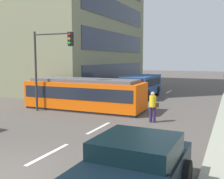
{
  "coord_description": "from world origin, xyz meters",
  "views": [
    {
      "loc": [
        5.94,
        -5.62,
        3.45
      ],
      "look_at": [
        -0.54,
        8.78,
        1.61
      ],
      "focal_mm": 43.13,
      "sensor_mm": 36.0,
      "label": 1
    }
  ],
  "objects_px": {
    "pedestrian_crossing": "(153,105)",
    "pickup_truck_parked": "(129,175)",
    "city_bus": "(140,85)",
    "streetcar_tram": "(84,94)",
    "parked_sedan_mid": "(88,92)",
    "traffic_light_mast": "(50,56)",
    "parked_sedan_far": "(117,85)"
  },
  "relations": [
    {
      "from": "pedestrian_crossing",
      "to": "traffic_light_mast",
      "type": "xyz_separation_m",
      "value": [
        -6.74,
        0.04,
        2.66
      ]
    },
    {
      "from": "city_bus",
      "to": "traffic_light_mast",
      "type": "bearing_deg",
      "value": -109.72
    },
    {
      "from": "streetcar_tram",
      "to": "parked_sedan_mid",
      "type": "bearing_deg",
      "value": 116.16
    },
    {
      "from": "streetcar_tram",
      "to": "city_bus",
      "type": "distance_m",
      "value": 7.21
    },
    {
      "from": "parked_sedan_far",
      "to": "pedestrian_crossing",
      "type": "bearing_deg",
      "value": -59.11
    },
    {
      "from": "pedestrian_crossing",
      "to": "streetcar_tram",
      "type": "bearing_deg",
      "value": 161.99
    },
    {
      "from": "parked_sedan_far",
      "to": "traffic_light_mast",
      "type": "xyz_separation_m",
      "value": [
        0.68,
        -12.35,
        2.98
      ]
    },
    {
      "from": "streetcar_tram",
      "to": "pickup_truck_parked",
      "type": "height_order",
      "value": "streetcar_tram"
    },
    {
      "from": "city_bus",
      "to": "pedestrian_crossing",
      "type": "xyz_separation_m",
      "value": [
        3.62,
        -8.72,
        -0.15
      ]
    },
    {
      "from": "streetcar_tram",
      "to": "pickup_truck_parked",
      "type": "bearing_deg",
      "value": -55.26
    },
    {
      "from": "streetcar_tram",
      "to": "pickup_truck_parked",
      "type": "relative_size",
      "value": 1.61
    },
    {
      "from": "pickup_truck_parked",
      "to": "city_bus",
      "type": "bearing_deg",
      "value": 107.56
    },
    {
      "from": "parked_sedan_mid",
      "to": "parked_sedan_far",
      "type": "xyz_separation_m",
      "value": [
        -0.27,
        6.74,
        -0.0
      ]
    },
    {
      "from": "pickup_truck_parked",
      "to": "parked_sedan_mid",
      "type": "xyz_separation_m",
      "value": [
        -8.94,
        14.05,
        -0.17
      ]
    },
    {
      "from": "city_bus",
      "to": "pickup_truck_parked",
      "type": "distance_m",
      "value": 17.96
    },
    {
      "from": "streetcar_tram",
      "to": "pickup_truck_parked",
      "type": "xyz_separation_m",
      "value": [
        6.99,
        -10.08,
        -0.28
      ]
    },
    {
      "from": "city_bus",
      "to": "pedestrian_crossing",
      "type": "bearing_deg",
      "value": -67.45
    },
    {
      "from": "parked_sedan_far",
      "to": "traffic_light_mast",
      "type": "height_order",
      "value": "traffic_light_mast"
    },
    {
      "from": "pedestrian_crossing",
      "to": "pickup_truck_parked",
      "type": "distance_m",
      "value": 8.58
    },
    {
      "from": "traffic_light_mast",
      "to": "city_bus",
      "type": "bearing_deg",
      "value": 70.28
    },
    {
      "from": "parked_sedan_far",
      "to": "city_bus",
      "type": "bearing_deg",
      "value": -44.08
    },
    {
      "from": "streetcar_tram",
      "to": "pickup_truck_parked",
      "type": "distance_m",
      "value": 12.27
    },
    {
      "from": "streetcar_tram",
      "to": "traffic_light_mast",
      "type": "height_order",
      "value": "traffic_light_mast"
    },
    {
      "from": "streetcar_tram",
      "to": "city_bus",
      "type": "xyz_separation_m",
      "value": [
        1.58,
        7.03,
        0.01
      ]
    },
    {
      "from": "city_bus",
      "to": "streetcar_tram",
      "type": "bearing_deg",
      "value": -102.63
    },
    {
      "from": "traffic_light_mast",
      "to": "pedestrian_crossing",
      "type": "bearing_deg",
      "value": -0.34
    },
    {
      "from": "parked_sedan_mid",
      "to": "traffic_light_mast",
      "type": "distance_m",
      "value": 6.37
    },
    {
      "from": "city_bus",
      "to": "pedestrian_crossing",
      "type": "relative_size",
      "value": 3.07
    },
    {
      "from": "city_bus",
      "to": "pickup_truck_parked",
      "type": "bearing_deg",
      "value": -72.44
    },
    {
      "from": "pickup_truck_parked",
      "to": "traffic_light_mast",
      "type": "xyz_separation_m",
      "value": [
        -8.53,
        8.43,
        2.81
      ]
    },
    {
      "from": "pedestrian_crossing",
      "to": "parked_sedan_far",
      "type": "distance_m",
      "value": 14.44
    },
    {
      "from": "pedestrian_crossing",
      "to": "pickup_truck_parked",
      "type": "height_order",
      "value": "pedestrian_crossing"
    }
  ]
}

